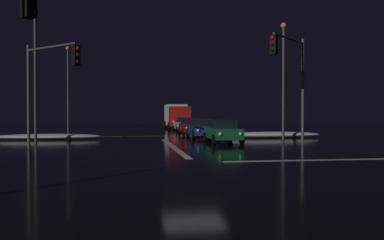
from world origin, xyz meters
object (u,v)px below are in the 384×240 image
object	(u,v)px
sedan_silver	(184,124)
streetlamp_right_near	(283,72)
box_truck	(177,115)
streetlamp_left_far	(68,83)
sedan_blue	(202,128)
traffic_signal_ne	(292,70)
sedan_red	(191,126)
streetlamp_left_near	(35,65)
sedan_green	(223,131)
traffic_signal_nw	(48,75)

from	to	relation	value
sedan_silver	streetlamp_right_near	bearing A→B (deg)	-68.56
box_truck	streetlamp_left_far	world-z (taller)	streetlamp_left_far
sedan_blue	traffic_signal_ne	size ratio (longest dim) A/B	0.64
sedan_blue	sedan_silver	xyz separation A→B (m)	(0.14, 12.05, 0.00)
sedan_red	streetlamp_right_near	distance (m)	10.86
streetlamp_left_near	streetlamp_left_far	distance (m)	16.00
sedan_blue	box_truck	world-z (taller)	box_truck
box_truck	traffic_signal_ne	world-z (taller)	traffic_signal_ne
sedan_green	box_truck	xyz separation A→B (m)	(-0.30, 24.53, 0.91)
sedan_silver	traffic_signal_nw	bearing A→B (deg)	-116.05
sedan_silver	traffic_signal_nw	distance (m)	23.75
sedan_green	sedan_silver	size ratio (longest dim) A/B	1.00
traffic_signal_ne	streetlamp_left_near	world-z (taller)	streetlamp_left_near
sedan_red	traffic_signal_nw	world-z (taller)	traffic_signal_nw
traffic_signal_ne	streetlamp_left_near	bearing A→B (deg)	158.25
sedan_green	streetlamp_left_near	world-z (taller)	streetlamp_left_near
box_truck	streetlamp_left_near	distance (m)	25.10
sedan_green	traffic_signal_nw	bearing A→B (deg)	-161.60
sedan_blue	streetlamp_right_near	distance (m)	7.73
sedan_green	streetlamp_left_far	world-z (taller)	streetlamp_left_far
sedan_silver	streetlamp_left_far	xyz separation A→B (m)	(-12.36, 1.40, 4.48)
box_truck	streetlamp_left_far	xyz separation A→B (m)	(-12.38, -5.54, 3.57)
sedan_red	streetlamp_left_far	distance (m)	15.23
sedan_red	traffic_signal_ne	world-z (taller)	traffic_signal_ne
sedan_blue	streetlamp_left_far	bearing A→B (deg)	132.27
sedan_red	streetlamp_left_far	xyz separation A→B (m)	(-12.16, 8.00, 4.48)
sedan_silver	streetlamp_right_near	world-z (taller)	streetlamp_right_near
sedan_blue	traffic_signal_nw	world-z (taller)	traffic_signal_nw
sedan_silver	traffic_signal_ne	size ratio (longest dim) A/B	0.64
traffic_signal_nw	streetlamp_left_far	world-z (taller)	streetlamp_left_far
traffic_signal_ne	streetlamp_left_far	size ratio (longest dim) A/B	0.74
sedan_silver	traffic_signal_nw	world-z (taller)	traffic_signal_nw
sedan_silver	streetlamp_left_near	distance (m)	19.66
sedan_blue	streetlamp_left_far	world-z (taller)	streetlamp_left_far
traffic_signal_nw	traffic_signal_ne	size ratio (longest dim) A/B	0.88
box_truck	streetlamp_left_near	xyz separation A→B (m)	(-12.38, -21.54, 3.64)
sedan_silver	streetlamp_left_far	bearing A→B (deg)	173.54
sedan_blue	sedan_silver	size ratio (longest dim) A/B	1.00
sedan_silver	streetlamp_right_near	size ratio (longest dim) A/B	0.49
traffic_signal_nw	box_truck	bearing A→B (deg)	69.77
sedan_blue	traffic_signal_ne	bearing A→B (deg)	-66.42
streetlamp_right_near	traffic_signal_ne	bearing A→B (deg)	-106.79
box_truck	traffic_signal_nw	world-z (taller)	traffic_signal_nw
sedan_blue	streetlamp_right_near	bearing A→B (deg)	-23.52
sedan_green	streetlamp_right_near	world-z (taller)	streetlamp_right_near
traffic_signal_nw	traffic_signal_ne	xyz separation A→B (m)	(14.12, 0.09, 0.53)
sedan_green	traffic_signal_ne	world-z (taller)	traffic_signal_ne
traffic_signal_nw	streetlamp_left_far	xyz separation A→B (m)	(-2.03, 22.53, 1.17)
sedan_red	box_truck	bearing A→B (deg)	89.08
sedan_blue	box_truck	size ratio (longest dim) A/B	0.52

